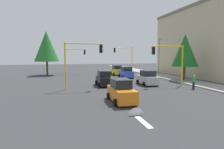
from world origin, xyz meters
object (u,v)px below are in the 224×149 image
object	(u,v)px
traffic_signal_near_left	(170,57)
car_black	(104,79)
tree_opposite_side	(46,46)
pedestrian_crossing	(194,81)
traffic_signal_near_right	(81,56)
car_blue	(126,73)
car_yellow	(117,71)
car_silver	(147,78)
tree_roadside_near	(185,50)
traffic_signal_far_left	(125,55)
traffic_signal_far_right	(74,56)
street_lamp_curbside	(160,53)
car_orange	(121,92)

from	to	relation	value
traffic_signal_near_left	car_black	world-z (taller)	traffic_signal_near_left
tree_opposite_side	pedestrian_crossing	distance (m)	28.14
traffic_signal_near_right	car_blue	distance (m)	13.60
car_yellow	car_black	bearing A→B (deg)	-21.46
traffic_signal_near_right	car_silver	xyz separation A→B (m)	(-1.52, 8.94, -2.99)
car_blue	car_black	world-z (taller)	same
traffic_signal_near_left	tree_roadside_near	distance (m)	6.38
traffic_signal_near_right	car_yellow	xyz separation A→B (m)	(-15.46, 8.33, -2.98)
traffic_signal_near_right	tree_opposite_side	bearing A→B (deg)	-163.49
traffic_signal_far_left	car_black	distance (m)	20.02
tree_roadside_near	pedestrian_crossing	bearing A→B (deg)	-25.35
traffic_signal_far_left	tree_opposite_side	xyz separation A→B (m)	(2.00, -16.72, 1.64)
traffic_signal_far_right	street_lamp_curbside	xyz separation A→B (m)	(10.39, 14.85, 0.54)
street_lamp_curbside	car_silver	bearing A→B (deg)	-36.24
traffic_signal_far_right	car_silver	distance (m)	20.72
street_lamp_curbside	car_yellow	bearing A→B (deg)	-131.83
tree_roadside_near	traffic_signal_far_right	bearing A→B (deg)	-134.74
street_lamp_curbside	car_black	distance (m)	14.41
traffic_signal_far_left	traffic_signal_near_left	distance (m)	20.00
traffic_signal_far_left	car_yellow	xyz separation A→B (m)	(4.54, -3.05, -3.21)
car_blue	car_yellow	xyz separation A→B (m)	(-5.39, -0.30, 0.00)
car_orange	pedestrian_crossing	bearing A→B (deg)	112.35
traffic_signal_near_left	tree_roadside_near	world-z (taller)	tree_roadside_near
traffic_signal_far_left	tree_opposite_side	distance (m)	16.92
tree_roadside_near	car_yellow	xyz separation A→B (m)	(-11.46, -7.83, -3.85)
pedestrian_crossing	car_black	bearing A→B (deg)	-116.71
traffic_signal_near_left	street_lamp_curbside	xyz separation A→B (m)	(-9.61, 3.57, 0.59)
tree_roadside_near	traffic_signal_near_left	bearing A→B (deg)	-50.57
tree_opposite_side	traffic_signal_near_left	bearing A→B (deg)	42.74
car_blue	car_black	bearing A→B (deg)	-34.84
traffic_signal_near_left	car_yellow	world-z (taller)	traffic_signal_near_left
street_lamp_curbside	tree_roadside_near	xyz separation A→B (m)	(5.61, 1.30, 0.40)
car_blue	car_silver	size ratio (longest dim) A/B	0.97
traffic_signal_near_right	car_silver	distance (m)	9.54
tree_roadside_near	tree_opposite_side	bearing A→B (deg)	-123.07
traffic_signal_near_left	traffic_signal_far_right	bearing A→B (deg)	-150.57
traffic_signal_near_right	traffic_signal_near_left	size ratio (longest dim) A/B	1.03
tree_roadside_near	car_black	world-z (taller)	tree_roadside_near
tree_opposite_side	car_orange	distance (m)	26.76
car_blue	car_orange	distance (m)	18.07
car_black	pedestrian_crossing	size ratio (longest dim) A/B	2.12
car_silver	street_lamp_curbside	bearing A→B (deg)	143.76
traffic_signal_far_left	street_lamp_curbside	distance (m)	10.96
car_silver	car_orange	distance (m)	10.53
tree_opposite_side	car_orange	bearing A→B (deg)	17.98
street_lamp_curbside	car_yellow	size ratio (longest dim) A/B	1.71
car_black	car_orange	size ratio (longest dim) A/B	0.87
car_black	car_yellow	distance (m)	14.38
traffic_signal_near_right	traffic_signal_near_left	xyz separation A→B (m)	(-0.00, 11.30, -0.12)
traffic_signal_far_right	car_blue	distance (m)	13.46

